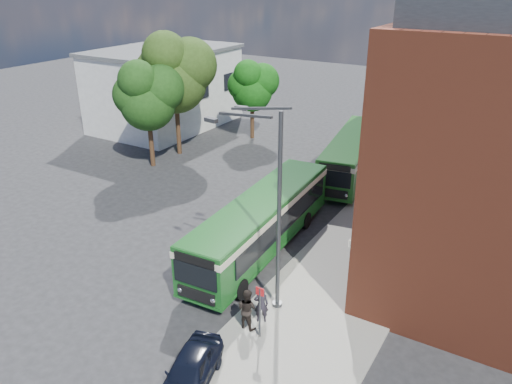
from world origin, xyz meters
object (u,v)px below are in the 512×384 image
Objects in this scene: bus_rear at (352,152)px; street_lamp at (271,210)px; parked_car at (190,371)px; bus_front at (262,219)px.

street_lamp is at bearing -81.08° from bus_rear.
street_lamp is 6.97m from parked_car.
street_lamp is 2.39× the size of parked_car.
street_lamp is 0.71× the size of bus_front.
parked_car is at bearing -74.01° from bus_front.
parked_car is (-0.04, -5.71, -4.00)m from street_lamp.
street_lamp is at bearing -55.06° from bus_front.
parked_car is (2.57, -22.29, -1.04)m from bus_rear.
bus_rear reaches higher than parked_car.
bus_rear is at bearing 88.93° from bus_front.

